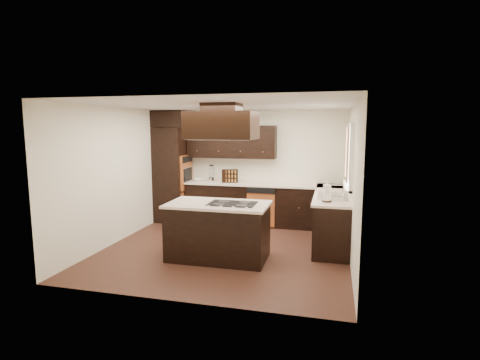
# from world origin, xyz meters

# --- Properties ---
(floor) EXTENTS (4.20, 4.20, 0.02)m
(floor) POSITION_xyz_m (0.00, 0.00, -0.01)
(floor) COLOR brown
(floor) RESTS_ON ground
(ceiling) EXTENTS (4.20, 4.20, 0.02)m
(ceiling) POSITION_xyz_m (0.00, 0.00, 2.51)
(ceiling) COLOR silver
(ceiling) RESTS_ON ground
(wall_back) EXTENTS (4.20, 0.02, 2.50)m
(wall_back) POSITION_xyz_m (0.00, 2.11, 1.25)
(wall_back) COLOR white
(wall_back) RESTS_ON ground
(wall_front) EXTENTS (4.20, 0.02, 2.50)m
(wall_front) POSITION_xyz_m (0.00, -2.11, 1.25)
(wall_front) COLOR white
(wall_front) RESTS_ON ground
(wall_left) EXTENTS (0.02, 4.20, 2.50)m
(wall_left) POSITION_xyz_m (-2.11, 0.00, 1.25)
(wall_left) COLOR white
(wall_left) RESTS_ON ground
(wall_right) EXTENTS (0.02, 4.20, 2.50)m
(wall_right) POSITION_xyz_m (2.11, 0.00, 1.25)
(wall_right) COLOR white
(wall_right) RESTS_ON ground
(oven_column) EXTENTS (0.65, 0.75, 2.12)m
(oven_column) POSITION_xyz_m (-1.78, 1.71, 1.06)
(oven_column) COLOR black
(oven_column) RESTS_ON floor
(wall_oven_face) EXTENTS (0.05, 0.62, 0.78)m
(wall_oven_face) POSITION_xyz_m (-1.43, 1.71, 1.12)
(wall_oven_face) COLOR #BB5E2B
(wall_oven_face) RESTS_ON oven_column
(base_cabinets_back) EXTENTS (2.93, 0.60, 0.88)m
(base_cabinets_back) POSITION_xyz_m (0.03, 1.80, 0.44)
(base_cabinets_back) COLOR black
(base_cabinets_back) RESTS_ON floor
(base_cabinets_right) EXTENTS (0.60, 2.40, 0.88)m
(base_cabinets_right) POSITION_xyz_m (1.80, 0.90, 0.44)
(base_cabinets_right) COLOR black
(base_cabinets_right) RESTS_ON floor
(countertop_back) EXTENTS (2.93, 0.63, 0.04)m
(countertop_back) POSITION_xyz_m (0.03, 1.79, 0.90)
(countertop_back) COLOR white
(countertop_back) RESTS_ON base_cabinets_back
(countertop_right) EXTENTS (0.63, 2.40, 0.04)m
(countertop_right) POSITION_xyz_m (1.79, 0.90, 0.90)
(countertop_right) COLOR white
(countertop_right) RESTS_ON base_cabinets_right
(upper_cabinets) EXTENTS (2.00, 0.34, 0.72)m
(upper_cabinets) POSITION_xyz_m (-0.43, 1.93, 1.81)
(upper_cabinets) COLOR black
(upper_cabinets) RESTS_ON wall_back
(dishwasher_front) EXTENTS (0.60, 0.05, 0.72)m
(dishwasher_front) POSITION_xyz_m (0.33, 1.50, 0.40)
(dishwasher_front) COLOR #BB5E2B
(dishwasher_front) RESTS_ON floor
(window_frame) EXTENTS (0.06, 1.32, 1.12)m
(window_frame) POSITION_xyz_m (2.07, 0.55, 1.65)
(window_frame) COLOR white
(window_frame) RESTS_ON wall_right
(window_pane) EXTENTS (0.00, 1.20, 1.00)m
(window_pane) POSITION_xyz_m (2.10, 0.55, 1.65)
(window_pane) COLOR white
(window_pane) RESTS_ON wall_right
(curtain_left) EXTENTS (0.02, 0.34, 0.90)m
(curtain_left) POSITION_xyz_m (2.01, 0.13, 1.70)
(curtain_left) COLOR beige
(curtain_left) RESTS_ON wall_right
(curtain_right) EXTENTS (0.02, 0.34, 0.90)m
(curtain_right) POSITION_xyz_m (2.01, 0.97, 1.70)
(curtain_right) COLOR beige
(curtain_right) RESTS_ON wall_right
(sink_rim) EXTENTS (0.52, 0.84, 0.01)m
(sink_rim) POSITION_xyz_m (1.80, 0.55, 0.92)
(sink_rim) COLOR silver
(sink_rim) RESTS_ON countertop_right
(island) EXTENTS (1.58, 0.86, 0.88)m
(island) POSITION_xyz_m (0.01, -0.50, 0.44)
(island) COLOR black
(island) RESTS_ON floor
(island_top) EXTENTS (1.63, 0.92, 0.04)m
(island_top) POSITION_xyz_m (0.01, -0.50, 0.90)
(island_top) COLOR white
(island_top) RESTS_ON island
(cooktop) EXTENTS (0.75, 0.50, 0.01)m
(cooktop) POSITION_xyz_m (0.25, -0.50, 0.93)
(cooktop) COLOR black
(cooktop) RESTS_ON island_top
(range_hood) EXTENTS (1.05, 0.72, 0.42)m
(range_hood) POSITION_xyz_m (0.10, -0.55, 2.16)
(range_hood) COLOR black
(range_hood) RESTS_ON ceiling
(hood_duct) EXTENTS (0.55, 0.50, 0.13)m
(hood_duct) POSITION_xyz_m (0.10, -0.55, 2.44)
(hood_duct) COLOR black
(hood_duct) RESTS_ON ceiling
(blender_base) EXTENTS (0.15, 0.15, 0.10)m
(blender_base) POSITION_xyz_m (-0.84, 1.73, 0.97)
(blender_base) COLOR silver
(blender_base) RESTS_ON countertop_back
(blender_pitcher) EXTENTS (0.13, 0.13, 0.26)m
(blender_pitcher) POSITION_xyz_m (-0.84, 1.73, 1.15)
(blender_pitcher) COLOR silver
(blender_pitcher) RESTS_ON blender_base
(spice_rack) EXTENTS (0.36, 0.20, 0.29)m
(spice_rack) POSITION_xyz_m (-0.42, 1.74, 1.07)
(spice_rack) COLOR black
(spice_rack) RESTS_ON countertop_back
(mixing_bowl) EXTENTS (0.27, 0.27, 0.06)m
(mixing_bowl) POSITION_xyz_m (-1.16, 1.78, 0.95)
(mixing_bowl) COLOR white
(mixing_bowl) RESTS_ON countertop_back
(soap_bottle) EXTENTS (0.10, 0.10, 0.21)m
(soap_bottle) POSITION_xyz_m (1.69, 1.02, 1.02)
(soap_bottle) COLOR white
(soap_bottle) RESTS_ON countertop_right
(paper_towel) EXTENTS (0.13, 0.13, 0.28)m
(paper_towel) POSITION_xyz_m (1.71, 0.04, 1.06)
(paper_towel) COLOR white
(paper_towel) RESTS_ON countertop_right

